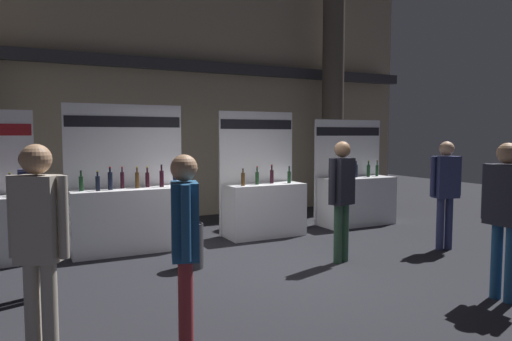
{
  "coord_description": "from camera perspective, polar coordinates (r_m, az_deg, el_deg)",
  "views": [
    {
      "loc": [
        -3.08,
        -5.78,
        1.89
      ],
      "look_at": [
        0.26,
        0.88,
        1.33
      ],
      "focal_mm": 32.76,
      "sensor_mm": 36.0,
      "label": 1
    }
  ],
  "objects": [
    {
      "name": "visitor_5",
      "position": [
        4.14,
        -25.01,
        -7.38
      ],
      "size": [
        0.44,
        0.35,
        1.83
      ],
      "rotation": [
        0.0,
        0.0,
        5.75
      ],
      "color": "#ADA393",
      "rests_on": "ground_plane"
    },
    {
      "name": "visitor_3",
      "position": [
        5.92,
        -25.76,
        -4.44
      ],
      "size": [
        0.25,
        0.51,
        1.74
      ],
      "rotation": [
        0.0,
        0.0,
        4.73
      ],
      "color": "navy",
      "rests_on": "ground_plane"
    },
    {
      "name": "ground_plane",
      "position": [
        6.82,
        1.38,
        -11.77
      ],
      "size": [
        25.44,
        25.44,
        0.0
      ],
      "primitive_type": "plane",
      "color": "black"
    },
    {
      "name": "visitor_4",
      "position": [
        4.08,
        -8.69,
        -8.06
      ],
      "size": [
        0.3,
        0.49,
        1.73
      ],
      "rotation": [
        0.0,
        0.0,
        1.31
      ],
      "color": "maroon",
      "rests_on": "ground_plane"
    },
    {
      "name": "hall_colonnade",
      "position": [
        10.81,
        -10.1,
        10.65
      ],
      "size": [
        12.72,
        1.3,
        6.25
      ],
      "color": "gray",
      "rests_on": "ground_plane"
    },
    {
      "name": "exhibitor_booth_3",
      "position": [
        10.11,
        12.1,
        -3.15
      ],
      "size": [
        1.71,
        0.66,
        2.22
      ],
      "color": "white",
      "rests_on": "ground_plane"
    },
    {
      "name": "exhibitor_booth_1",
      "position": [
        7.92,
        -15.14,
        -5.06
      ],
      "size": [
        1.94,
        0.66,
        2.4
      ],
      "color": "white",
      "rests_on": "ground_plane"
    },
    {
      "name": "visitor_2",
      "position": [
        8.27,
        22.15,
        -1.62
      ],
      "size": [
        0.54,
        0.33,
        1.79
      ],
      "rotation": [
        0.0,
        0.0,
        2.89
      ],
      "color": "navy",
      "rests_on": "ground_plane"
    },
    {
      "name": "visitor_6",
      "position": [
        6.0,
        28.2,
        -3.82
      ],
      "size": [
        0.24,
        0.61,
        1.81
      ],
      "rotation": [
        0.0,
        0.0,
        4.73
      ],
      "color": "navy",
      "rests_on": "ground_plane"
    },
    {
      "name": "exhibitor_booth_2",
      "position": [
        8.79,
        0.94,
        -4.15
      ],
      "size": [
        1.55,
        0.66,
        2.34
      ],
      "color": "white",
      "rests_on": "ground_plane"
    },
    {
      "name": "visitor_0",
      "position": [
        7.01,
        10.44,
        -2.42
      ],
      "size": [
        0.5,
        0.31,
        1.8
      ],
      "rotation": [
        0.0,
        0.0,
        3.43
      ],
      "color": "#33563D",
      "rests_on": "ground_plane"
    },
    {
      "name": "trash_bin",
      "position": [
        6.79,
        -7.84,
        -9.06
      ],
      "size": [
        0.33,
        0.33,
        0.65
      ],
      "color": "#38383D",
      "rests_on": "ground_plane"
    }
  ]
}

